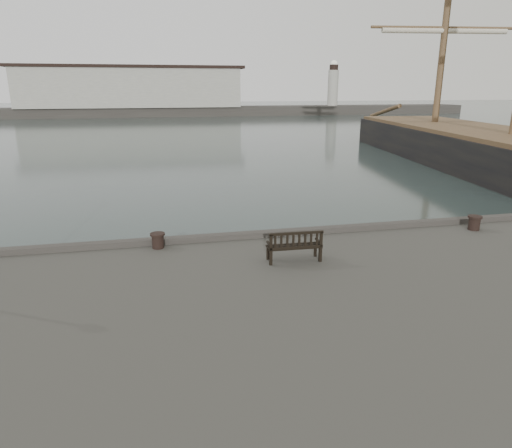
{
  "coord_description": "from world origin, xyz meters",
  "views": [
    {
      "loc": [
        -3.9,
        -13.41,
        6.06
      ],
      "look_at": [
        -1.05,
        -0.5,
        2.1
      ],
      "focal_mm": 32.0,
      "sensor_mm": 36.0,
      "label": 1
    }
  ],
  "objects_px": {
    "bench": "(294,251)",
    "bollard_right": "(474,223)",
    "bollard_left": "(158,241)",
    "tall_ship_main": "(509,163)"
  },
  "relations": [
    {
      "from": "tall_ship_main",
      "to": "bench",
      "type": "bearing_deg",
      "value": -133.76
    },
    {
      "from": "bench",
      "to": "tall_ship_main",
      "type": "xyz_separation_m",
      "value": [
        21.57,
        17.19,
        -1.01
      ]
    },
    {
      "from": "bollard_right",
      "to": "tall_ship_main",
      "type": "xyz_separation_m",
      "value": [
        14.94,
        15.77,
        -0.98
      ]
    },
    {
      "from": "bollard_left",
      "to": "tall_ship_main",
      "type": "distance_m",
      "value": 29.47
    },
    {
      "from": "bench",
      "to": "tall_ship_main",
      "type": "relative_size",
      "value": 0.03
    },
    {
      "from": "bench",
      "to": "bollard_left",
      "type": "distance_m",
      "value": 4.03
    },
    {
      "from": "bench",
      "to": "bollard_right",
      "type": "height_order",
      "value": "bench"
    },
    {
      "from": "bollard_left",
      "to": "tall_ship_main",
      "type": "bearing_deg",
      "value": 31.38
    },
    {
      "from": "bollard_left",
      "to": "bollard_right",
      "type": "relative_size",
      "value": 0.95
    },
    {
      "from": "bench",
      "to": "bollard_left",
      "type": "bearing_deg",
      "value": 154.42
    }
  ]
}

